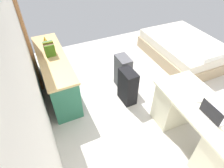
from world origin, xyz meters
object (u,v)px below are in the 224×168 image
object	(u,v)px
credenza	(56,74)
laptop	(213,114)
desk	(197,125)
bed	(184,49)
figurine_small	(45,39)
suitcase_black	(128,87)
computer_mouse	(200,101)
suitcase_spare_grey	(123,72)

from	to	relation	value
credenza	laptop	world-z (taller)	laptop
laptop	desk	bearing A→B (deg)	-17.41
bed	figurine_small	size ratio (longest dim) A/B	17.50
suitcase_black	laptop	distance (m)	1.48
laptop	figurine_small	world-z (taller)	laptop
suitcase_black	computer_mouse	distance (m)	1.26
suitcase_spare_grey	figurine_small	distance (m)	1.65
bed	credenza	bearing A→B (deg)	87.38
desk	credenza	bearing A→B (deg)	37.24
bed	suitcase_spare_grey	distance (m)	1.83
suitcase_spare_grey	bed	bearing A→B (deg)	-79.74
figurine_small	suitcase_spare_grey	bearing A→B (deg)	-130.91
bed	computer_mouse	world-z (taller)	computer_mouse
suitcase_black	computer_mouse	world-z (taller)	computer_mouse
desk	figurine_small	distance (m)	3.07
credenza	suitcase_spare_grey	bearing A→B (deg)	-110.30
laptop	suitcase_black	bearing A→B (deg)	17.17
credenza	figurine_small	distance (m)	0.74
credenza	bed	distance (m)	3.00
suitcase_spare_grey	figurine_small	bearing A→B (deg)	49.79
credenza	laptop	xyz separation A→B (m)	(-2.17, -1.50, 0.42)
computer_mouse	laptop	bearing A→B (deg)	170.98
credenza	computer_mouse	world-z (taller)	computer_mouse
bed	suitcase_spare_grey	world-z (taller)	suitcase_spare_grey
desk	figurine_small	world-z (taller)	figurine_small
suitcase_black	bed	bearing A→B (deg)	-71.56
credenza	bed	world-z (taller)	credenza
suitcase_black	figurine_small	world-z (taller)	figurine_small
suitcase_spare_grey	figurine_small	world-z (taller)	figurine_small
credenza	laptop	size ratio (longest dim) A/B	5.63
desk	suitcase_spare_grey	world-z (taller)	desk
suitcase_black	laptop	xyz separation A→B (m)	(-1.34, -0.41, 0.48)
credenza	laptop	bearing A→B (deg)	-145.38
laptop	figurine_small	distance (m)	3.14
desk	bed	size ratio (longest dim) A/B	0.76
bed	laptop	distance (m)	2.59
credenza	suitcase_black	xyz separation A→B (m)	(-0.83, -1.08, -0.06)
suitcase_spare_grey	computer_mouse	bearing A→B (deg)	-165.53
suitcase_black	computer_mouse	bearing A→B (deg)	-158.25
credenza	suitcase_black	distance (m)	1.37
laptop	figurine_small	xyz separation A→B (m)	(2.76, 1.50, 0.02)
suitcase_spare_grey	laptop	size ratio (longest dim) A/B	2.12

